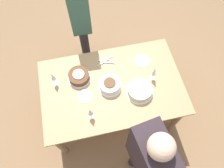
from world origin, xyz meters
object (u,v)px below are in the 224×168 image
(person_cutting, at_px, (79,9))
(person_watching, at_px, (148,160))
(wine_glass_far, at_px, (53,77))
(cake_back_decorated, at_px, (140,90))
(cake_center_white, at_px, (110,84))
(cake_front_chocolate, at_px, (79,76))
(wine_glass_extra, at_px, (154,72))
(wine_glass_near, at_px, (90,112))

(person_cutting, relative_size, person_watching, 1.07)
(wine_glass_far, height_order, person_watching, person_watching)
(cake_back_decorated, bearing_deg, wine_glass_far, -19.07)
(cake_center_white, relative_size, person_watching, 0.16)
(cake_back_decorated, bearing_deg, person_watching, 78.08)
(cake_front_chocolate, height_order, wine_glass_extra, wine_glass_extra)
(wine_glass_far, bearing_deg, wine_glass_extra, 170.96)
(cake_front_chocolate, xyz_separation_m, person_watching, (-0.45, 1.01, 0.18))
(cake_back_decorated, distance_m, wine_glass_far, 0.91)
(cake_front_chocolate, bearing_deg, wine_glass_near, 96.21)
(cake_front_chocolate, height_order, person_watching, person_watching)
(cake_front_chocolate, xyz_separation_m, cake_back_decorated, (-0.60, 0.31, -0.00))
(cake_back_decorated, xyz_separation_m, person_watching, (0.15, 0.70, 0.18))
(cake_center_white, xyz_separation_m, person_cutting, (0.16, -0.88, 0.25))
(person_watching, bearing_deg, cake_back_decorated, -20.73)
(wine_glass_near, bearing_deg, person_cutting, -94.39)
(wine_glass_extra, bearing_deg, cake_back_decorated, 35.66)
(person_watching, bearing_deg, wine_glass_extra, -30.44)
(cake_center_white, bearing_deg, cake_back_decorated, 155.60)
(cake_front_chocolate, bearing_deg, cake_back_decorated, 152.90)
(wine_glass_far, bearing_deg, person_cutting, -119.15)
(cake_front_chocolate, distance_m, person_watching, 1.12)
(wine_glass_near, bearing_deg, cake_back_decorated, -163.87)
(cake_center_white, xyz_separation_m, cake_front_chocolate, (0.30, -0.17, -0.00))
(wine_glass_far, bearing_deg, cake_center_white, 163.85)
(wine_glass_far, bearing_deg, wine_glass_near, 124.37)
(cake_center_white, bearing_deg, cake_front_chocolate, -29.60)
(wine_glass_far, distance_m, wine_glass_extra, 1.05)
(cake_back_decorated, distance_m, person_watching, 0.74)
(cake_center_white, height_order, cake_back_decorated, cake_center_white)
(cake_back_decorated, bearing_deg, cake_center_white, -24.40)
(cake_front_chocolate, relative_size, person_watching, 0.17)
(wine_glass_near, height_order, person_watching, person_watching)
(cake_center_white, bearing_deg, person_cutting, -79.54)
(wine_glass_far, height_order, person_cutting, person_cutting)
(wine_glass_far, distance_m, person_cutting, 0.84)
(cake_center_white, distance_m, cake_back_decorated, 0.32)
(cake_back_decorated, height_order, person_cutting, person_cutting)
(wine_glass_extra, bearing_deg, person_watching, 68.37)
(cake_front_chocolate, height_order, wine_glass_far, wine_glass_far)
(wine_glass_far, height_order, wine_glass_extra, wine_glass_extra)
(cake_front_chocolate, relative_size, cake_back_decorated, 0.90)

